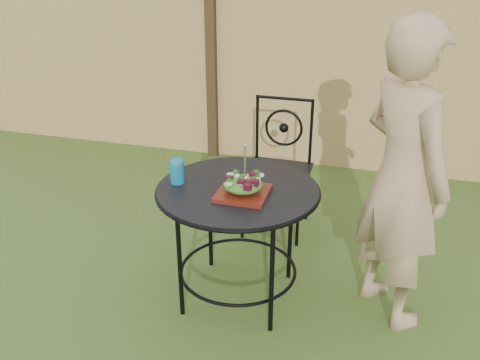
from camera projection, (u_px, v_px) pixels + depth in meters
The scene contains 9 objects.
ground at pixel (309, 312), 3.12m from camera, with size 60.00×60.00×0.00m, color #2C4C18.
fence at pixel (355, 67), 4.63m from camera, with size 8.00×0.12×1.90m.
patio_table at pixel (238, 210), 3.03m from camera, with size 0.92×0.92×0.72m.
patio_chair at pixel (279, 163), 3.84m from camera, with size 0.46×0.46×0.95m.
diner at pixel (403, 178), 2.81m from camera, with size 0.61×0.40×1.68m, color tan.
salad_plate at pixel (243, 193), 2.88m from camera, with size 0.27×0.27×0.02m, color #47130A.
salad at pixel (243, 184), 2.86m from camera, with size 0.21×0.21×0.08m, color #235614.
fork at pixel (245, 162), 2.80m from camera, with size 0.01×0.01×0.18m, color silver.
drinking_glass at pixel (177, 171), 3.00m from camera, with size 0.08×0.08×0.14m, color #0E76A6.
Camera 1 is at (0.29, -2.52, 2.02)m, focal length 40.00 mm.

